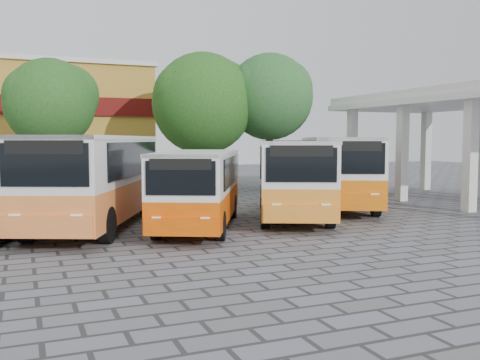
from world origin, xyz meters
name	(u,v)px	position (x,y,z in m)	size (l,w,h in m)	color
ground	(332,230)	(0.00, 0.00, 0.00)	(90.00, 90.00, 0.00)	#5E5F60
terminal_shelter	(479,100)	(10.50, 4.00, 4.91)	(6.80, 15.80, 5.40)	silver
bus_far_left	(95,175)	(-7.26, 3.63, 1.83)	(5.96, 9.43, 3.17)	orange
bus_centre_left	(199,184)	(-3.94, 2.25, 1.53)	(5.17, 7.86, 2.64)	#E24C00
bus_centre_right	(293,173)	(0.24, 3.27, 1.73)	(5.70, 8.92, 3.00)	orange
bus_far_right	(337,167)	(3.48, 5.17, 1.81)	(6.07, 9.32, 3.13)	#DD6606
tree_left	(51,100)	(-8.07, 14.48, 5.08)	(4.88, 4.65, 7.26)	black
tree_middle	(204,100)	(0.66, 15.49, 5.40)	(6.38, 6.07, 8.24)	black
tree_right	(270,94)	(4.68, 14.66, 5.82)	(5.57, 5.30, 8.31)	#4B3213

